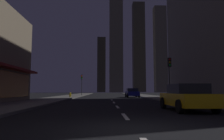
% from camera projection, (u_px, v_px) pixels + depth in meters
% --- Properties ---
extents(ground_plane, '(78.00, 136.00, 0.10)m').
position_uv_depth(ground_plane, '(109.00, 97.00, 37.58)').
color(ground_plane, black).
extents(sidewalk_right, '(4.00, 76.00, 0.15)m').
position_uv_depth(sidewalk_right, '(148.00, 96.00, 37.85)').
color(sidewalk_right, '#605E59').
rests_on(sidewalk_right, ground).
extents(sidewalk_left, '(4.00, 76.00, 0.15)m').
position_uv_depth(sidewalk_left, '(70.00, 96.00, 37.34)').
color(sidewalk_left, '#605E59').
rests_on(sidewalk_left, ground).
extents(lane_marking_center, '(0.16, 23.00, 0.01)m').
position_uv_depth(lane_marking_center, '(117.00, 107.00, 14.11)').
color(lane_marking_center, silver).
rests_on(lane_marking_center, ground).
extents(skyscraper_distant_tall, '(5.29, 7.83, 35.35)m').
position_uv_depth(skyscraper_distant_tall, '(101.00, 65.00, 137.01)').
color(skyscraper_distant_tall, '#3C392D').
rests_on(skyscraper_distant_tall, ground).
extents(skyscraper_distant_mid, '(7.63, 7.61, 66.63)m').
position_uv_depth(skyscraper_distant_mid, '(116.00, 36.00, 123.79)').
color(skyscraper_distant_mid, '#625D49').
rests_on(skyscraper_distant_mid, ground).
extents(skyscraper_distant_short, '(8.67, 7.10, 66.04)m').
position_uv_depth(skyscraper_distant_short, '(139.00, 47.00, 154.37)').
color(skyscraper_distant_short, '#413E31').
rests_on(skyscraper_distant_short, ground).
extents(skyscraper_distant_slender, '(6.78, 5.30, 49.42)m').
position_uv_depth(skyscraper_distant_slender, '(160.00, 49.00, 120.02)').
color(skyscraper_distant_slender, '#635E4A').
rests_on(skyscraper_distant_slender, ground).
extents(car_parked_near, '(1.98, 4.24, 1.45)m').
position_uv_depth(car_parked_near, '(186.00, 97.00, 11.47)').
color(car_parked_near, gold).
rests_on(car_parked_near, ground).
extents(car_parked_far, '(1.98, 4.24, 1.45)m').
position_uv_depth(car_parked_far, '(132.00, 93.00, 33.71)').
color(car_parked_far, navy).
rests_on(car_parked_far, ground).
extents(fire_hydrant_far_left, '(0.42, 0.30, 0.65)m').
position_uv_depth(fire_hydrant_far_left, '(70.00, 95.00, 30.99)').
color(fire_hydrant_far_left, gold).
rests_on(fire_hydrant_far_left, sidewalk_left).
extents(traffic_light_near_right, '(0.32, 0.48, 4.20)m').
position_uv_depth(traffic_light_near_right, '(169.00, 69.00, 20.63)').
color(traffic_light_near_right, '#2D2D2D').
rests_on(traffic_light_near_right, sidewalk_right).
extents(traffic_light_far_left, '(0.32, 0.48, 4.20)m').
position_uv_depth(traffic_light_far_left, '(82.00, 80.00, 43.08)').
color(traffic_light_far_left, '#2D2D2D').
rests_on(traffic_light_far_left, sidewalk_left).
extents(street_lamp_right, '(1.96, 0.56, 6.58)m').
position_uv_depth(street_lamp_right, '(222.00, 16.00, 11.17)').
color(street_lamp_right, '#38383D').
rests_on(street_lamp_right, sidewalk_right).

